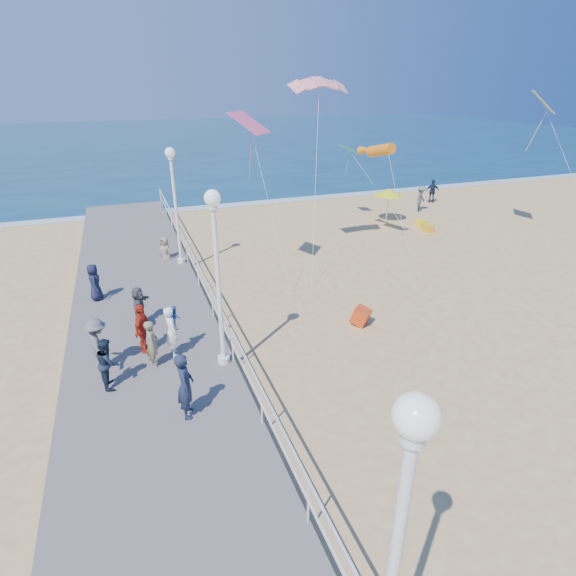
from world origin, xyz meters
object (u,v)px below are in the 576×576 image
object	(u,v)px
spectator_3	(142,329)
box_kite	(361,318)
lamp_post_far	(174,195)
beach_chair_left	(421,223)
toddler_held	(175,317)
woman_holding_toddler	(172,331)
spectator_7	(108,363)
lamp_post_mid	(217,263)
beach_walker_a	(421,199)
beach_walker_b	(432,191)
spectator_0	(185,385)
beach_walker_c	(166,252)
spectator_2	(98,345)
lamp_post_near	(396,552)
beach_umbrella	(389,192)
spectator_4	(94,282)
spectator_6	(152,344)
spectator_5	(139,306)
beach_chair_right	(428,229)

from	to	relation	value
spectator_3	box_kite	size ratio (longest dim) A/B	2.75
lamp_post_far	beach_chair_left	world-z (taller)	lamp_post_far
toddler_held	beach_chair_left	bearing A→B (deg)	-68.80
woman_holding_toddler	spectator_7	size ratio (longest dim) A/B	1.11
lamp_post_mid	beach_walker_a	size ratio (longest dim) A/B	2.96
beach_walker_b	spectator_3	bearing A→B (deg)	59.68
spectator_0	box_kite	size ratio (longest dim) A/B	3.03
beach_walker_c	lamp_post_far	bearing A→B (deg)	2.57
spectator_2	woman_holding_toddler	bearing A→B (deg)	-101.49
spectator_0	lamp_post_near	bearing A→B (deg)	-161.50
lamp_post_near	beach_umbrella	size ratio (longest dim) A/B	2.49
spectator_4	beach_umbrella	bearing A→B (deg)	-70.34
spectator_6	beach_umbrella	world-z (taller)	beach_umbrella
spectator_5	beach_chair_right	distance (m)	18.36
spectator_5	beach_walker_c	size ratio (longest dim) A/B	0.95
toddler_held	beach_chair_right	xyz separation A→B (m)	(16.12, 8.93, -1.43)
lamp_post_far	spectator_6	size ratio (longest dim) A/B	3.52
spectator_0	beach_chair_left	size ratio (longest dim) A/B	3.31
toddler_held	beach_walker_a	world-z (taller)	toddler_held
beach_walker_a	beach_chair_right	world-z (taller)	beach_walker_a
lamp_post_near	spectator_0	world-z (taller)	lamp_post_near
spectator_4	spectator_3	bearing A→B (deg)	-163.61
beach_walker_a	beach_walker_b	xyz separation A→B (m)	(2.37, 1.87, -0.04)
lamp_post_near	box_kite	world-z (taller)	lamp_post_near
spectator_7	beach_walker_b	bearing A→B (deg)	-56.02
beach_walker_c	beach_chair_right	bearing A→B (deg)	57.62
spectator_2	beach_walker_b	distance (m)	27.68
spectator_6	spectator_7	xyz separation A→B (m)	(-1.25, -0.60, -0.00)
woman_holding_toddler	beach_chair_left	distance (m)	19.40
spectator_5	spectator_7	distance (m)	3.62
spectator_3	spectator_7	size ratio (longest dim) A/B	1.10
lamp_post_far	beach_chair_left	size ratio (longest dim) A/B	9.67
spectator_4	spectator_7	world-z (taller)	spectator_7
lamp_post_mid	spectator_5	size ratio (longest dim) A/B	3.78
beach_walker_c	beach_umbrella	bearing A→B (deg)	68.86
beach_chair_left	beach_walker_b	bearing A→B (deg)	48.04
spectator_5	box_kite	distance (m)	8.00
lamp_post_mid	beach_umbrella	bearing A→B (deg)	43.23
lamp_post_near	beach_walker_c	size ratio (longest dim) A/B	3.61
spectator_2	beach_umbrella	xyz separation A→B (m)	(17.21, 11.97, 0.67)
spectator_7	lamp_post_mid	bearing A→B (deg)	-90.80
spectator_5	beach_chair_right	bearing A→B (deg)	-49.72
spectator_5	lamp_post_near	bearing A→B (deg)	-150.82
toddler_held	spectator_6	size ratio (longest dim) A/B	0.50
box_kite	spectator_3	bearing A→B (deg)	138.03
beach_umbrella	lamp_post_near	bearing A→B (deg)	-122.07
spectator_2	beach_walker_c	xyz separation A→B (m)	(2.87, 8.95, -0.50)
spectator_7	beach_walker_b	size ratio (longest dim) A/B	0.88
lamp_post_far	spectator_5	world-z (taller)	lamp_post_far
lamp_post_near	spectator_7	distance (m)	9.87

